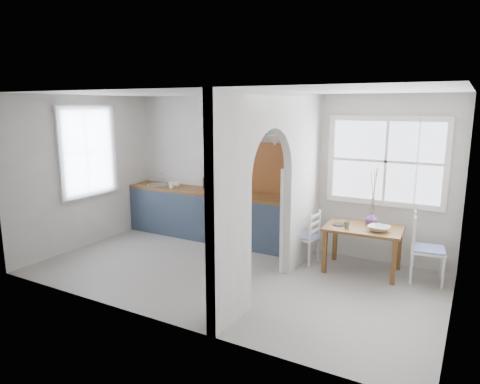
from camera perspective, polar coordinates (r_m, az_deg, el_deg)
The scene contains 26 objects.
floor at distance 6.39m, azimuth -1.25°, elevation -10.85°, with size 5.80×3.20×0.01m, color gray.
ceiling at distance 5.91m, azimuth -1.36°, elevation 13.13°, with size 5.80×3.20×0.01m, color beige.
walls at distance 6.02m, azimuth -1.30°, elevation 0.67°, with size 5.81×3.21×2.60m.
partition at distance 5.73m, azimuth 5.03°, elevation 1.60°, with size 0.12×3.20×2.60m.
kitchen_window at distance 7.82m, azimuth -19.82°, elevation 5.09°, with size 0.10×1.16×1.50m, color white, non-canonical shape.
nook_window at distance 6.81m, azimuth 18.86°, elevation 3.88°, with size 1.76×0.10×1.30m, color white, non-canonical shape.
counter at distance 7.89m, azimuth -3.45°, elevation -3.02°, with size 3.50×0.60×0.90m.
sink at distance 8.53m, azimuth -10.95°, elevation 0.89°, with size 0.40×0.40×0.02m, color silver.
backsplash at distance 7.48m, azimuth 3.49°, elevation 3.17°, with size 1.65×0.03×0.90m, color brown.
shelf at distance 7.34m, azimuth 3.26°, elevation 8.10°, with size 1.75×0.20×0.21m.
pendant_lamp at distance 6.89m, azimuth 4.67°, elevation 6.88°, with size 0.26×0.26×0.16m, color silver.
utensil_rail at distance 6.53m, azimuth 7.36°, elevation 2.76°, with size 0.02×0.02×0.50m, color silver.
dining_table at distance 6.62m, azimuth 15.99°, elevation -7.36°, with size 1.09×0.73×0.68m, color brown, non-canonical shape.
chair_left at distance 6.83m, azimuth 8.59°, elevation -5.82°, with size 0.38×0.38×0.83m, color silver, non-canonical shape.
chair_right at distance 6.52m, azimuth 23.80°, elevation -6.94°, with size 0.44×0.44×0.96m, color silver, non-canonical shape.
kettle at distance 6.96m, azimuth 7.03°, elevation -0.31°, with size 0.19×0.16×0.23m, color beige, non-canonical shape.
mug_a at distance 8.13m, azimuth -9.12°, elevation 0.90°, with size 0.12×0.12×0.11m, color white.
mug_b at distance 8.27m, azimuth -8.33°, elevation 1.06°, with size 0.12×0.12×0.10m, color white.
knife_block at distance 8.01m, azimuth -4.37°, elevation 1.25°, with size 0.10×0.14×0.22m, color #38221A.
jar at distance 7.68m, azimuth -1.71°, elevation 0.68°, with size 0.11×0.11×0.18m, color tan.
towel_magenta at distance 6.88m, azimuth 7.12°, elevation -6.84°, with size 0.02×0.03×0.54m, color #CA126A.
towel_orange at distance 6.85m, azimuth 6.97°, elevation -7.15°, with size 0.02×0.03×0.50m, color orange.
bowl at distance 6.40m, azimuth 18.01°, elevation -4.64°, with size 0.30×0.30×0.07m, color beige.
table_cup at distance 6.42m, azimuth 14.04°, elevation -4.29°, with size 0.09×0.09×0.09m, color #527354.
plate at distance 6.55m, azimuth 12.99°, elevation -4.25°, with size 0.18×0.18×0.01m, color black.
vase at distance 6.66m, azimuth 17.11°, elevation -3.42°, with size 0.18×0.18×0.19m, color #5A2F65.
Camera 1 is at (3.01, -5.09, 2.43)m, focal length 32.00 mm.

